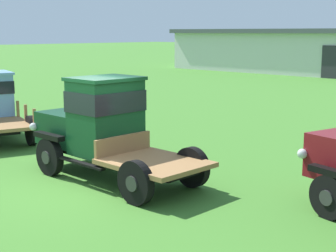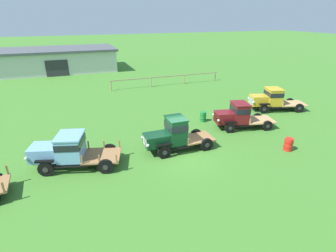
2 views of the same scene
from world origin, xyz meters
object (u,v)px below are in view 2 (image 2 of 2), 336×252
Objects in this scene: farm_shed at (31,61)px; vintage_truck_second_in_line at (67,150)px; vintage_truck_midrow_center at (173,134)px; oil_drum_near_fence at (203,117)px; vintage_truck_far_side at (238,115)px; vintage_truck_back_of_row at (271,99)px; oil_drum_beside_row at (288,144)px.

farm_shed reaches higher than vintage_truck_second_in_line.
oil_drum_near_fence is (4.38, 4.02, -0.76)m from vintage_truck_midrow_center.
vintage_truck_second_in_line is at bearing 177.26° from vintage_truck_midrow_center.
vintage_truck_second_in_line is 1.13× the size of vintage_truck_midrow_center.
farm_shed is 34.50m from vintage_truck_midrow_center.
farm_shed is 32.65m from oil_drum_near_fence.
oil_drum_near_fence is (11.10, 3.70, -0.70)m from vintage_truck_second_in_line.
farm_shed is 5.11× the size of vintage_truck_far_side.
farm_shed is 4.67× the size of vintage_truck_back_of_row.
vintage_truck_second_in_line is 14.43m from oil_drum_beside_row.
vintage_truck_back_of_row is 7.55m from oil_drum_near_fence.
vintage_truck_far_side is (17.79, -30.76, -0.73)m from farm_shed.
oil_drum_beside_row is at bearing -77.21° from vintage_truck_far_side.
vintage_truck_far_side is at bearing -155.09° from vintage_truck_back_of_row.
vintage_truck_second_in_line is 19.04m from vintage_truck_back_of_row.
oil_drum_near_fence is (15.84, -28.52, -1.39)m from farm_shed.
vintage_truck_far_side is 5.82× the size of oil_drum_beside_row.
vintage_truck_far_side is at bearing -59.95° from farm_shed.
vintage_truck_second_in_line reaches higher than oil_drum_beside_row.
vintage_truck_second_in_line reaches higher than oil_drum_near_fence.
oil_drum_near_fence is (-7.51, -0.34, -0.71)m from vintage_truck_back_of_row.
vintage_truck_back_of_row is at bearing 2.58° from oil_drum_near_fence.
oil_drum_near_fence is at bearing -177.42° from vintage_truck_back_of_row.
farm_shed is 4.70× the size of vintage_truck_second_in_line.
oil_drum_beside_row is (7.36, -2.76, -0.75)m from vintage_truck_midrow_center.
vintage_truck_back_of_row reaches higher than vintage_truck_second_in_line.
vintage_truck_midrow_center is at bearing -137.44° from oil_drum_near_fence.
vintage_truck_back_of_row reaches higher than vintage_truck_far_side.
vintage_truck_back_of_row reaches higher than oil_drum_beside_row.
oil_drum_near_fence is at bearing 42.56° from vintage_truck_midrow_center.
oil_drum_beside_row reaches higher than oil_drum_near_fence.
oil_drum_beside_row is (1.03, -4.54, -0.66)m from vintage_truck_far_side.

